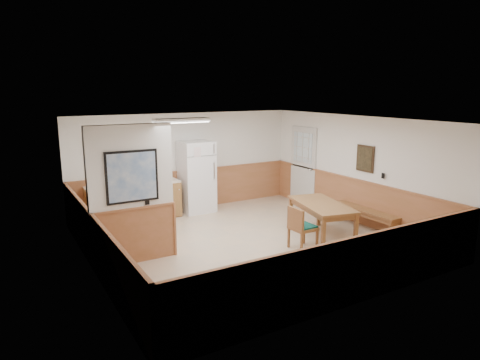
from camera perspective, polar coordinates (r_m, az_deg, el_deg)
ground at (r=8.86m, az=0.79°, el=-8.36°), size 6.00×6.00×0.00m
ceiling at (r=8.33m, az=0.84°, el=7.98°), size 6.00×6.00×0.02m
back_wall at (r=11.14m, az=-7.21°, el=2.43°), size 6.00×0.02×2.50m
right_wall at (r=10.35m, az=15.17°, el=1.38°), size 0.02×6.00×2.50m
left_wall at (r=7.46m, az=-19.36°, el=-2.93°), size 0.02×6.00×2.50m
wainscot_back at (r=11.27m, az=-7.07°, el=-1.35°), size 6.00×0.04×1.00m
wainscot_right at (r=10.50m, az=14.87°, el=-2.65°), size 0.04×6.00×1.00m
wainscot_left at (r=7.68m, az=-18.82°, el=-8.33°), size 0.04×6.00×1.00m
partition_wall at (r=7.81m, az=-14.24°, el=-2.09°), size 1.50×0.20×2.50m
kitchen_counter at (r=10.60m, az=-12.42°, el=-2.61°), size 2.20×0.61×1.00m
exterior_door at (r=11.75m, az=8.41°, el=1.91°), size 0.07×1.02×2.15m
kitchen_window at (r=10.44m, az=-17.86°, el=2.97°), size 0.80×0.04×1.00m
wall_painting at (r=10.08m, az=16.34°, el=2.76°), size 0.04×0.50×0.60m
fluorescent_fixture at (r=9.13m, az=-7.80°, el=7.89°), size 1.20×0.30×0.09m
refrigerator at (r=10.92m, az=-5.80°, el=0.44°), size 0.81×0.72×1.81m
dining_table at (r=9.12m, az=10.82°, el=-3.66°), size 1.19×1.80×0.75m
dining_bench at (r=10.04m, az=16.38°, el=-4.32°), size 0.44×1.73×0.45m
dining_chair at (r=8.45m, az=7.96°, el=-5.97°), size 0.64×0.47×0.85m
fire_extinguisher at (r=10.60m, az=-9.68°, el=1.08°), size 0.12×0.12×0.47m
soap_bottle at (r=10.19m, az=-18.46°, el=-0.29°), size 0.08×0.08×0.25m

